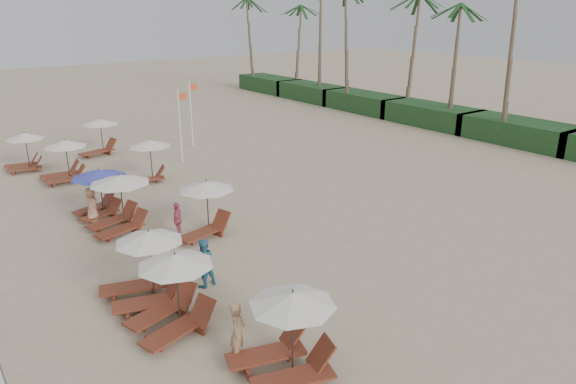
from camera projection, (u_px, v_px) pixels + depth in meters
ground at (355, 273)px, 18.31m from camera, size 160.00×160.00×0.00m
shrub_hedge at (431, 115)px, 41.40m from camera, size 3.20×53.00×1.60m
lounger_station_0 at (284, 338)px, 12.94m from camera, size 2.69×2.49×2.22m
lounger_station_1 at (169, 296)px, 14.81m from camera, size 2.68×2.46×2.28m
lounger_station_2 at (143, 272)px, 16.22m from camera, size 2.70×2.63×2.32m
lounger_station_3 at (117, 204)px, 21.40m from camera, size 2.78×2.45×2.38m
lounger_station_4 at (97, 190)px, 23.00m from camera, size 2.54×2.42×2.11m
lounger_station_5 at (63, 162)px, 27.72m from camera, size 2.59×2.22×2.21m
lounger_station_6 at (23, 152)px, 29.58m from camera, size 2.40×2.09×2.15m
inland_station_0 at (204, 206)px, 20.88m from camera, size 2.84×2.24×2.22m
inland_station_1 at (149, 155)px, 27.54m from camera, size 2.60×2.24×2.22m
inland_station_2 at (98, 135)px, 32.71m from camera, size 2.89×2.24×2.22m
beachgoer_near at (238, 332)px, 13.54m from camera, size 0.72×0.71×1.68m
beachgoer_mid_a at (203, 263)px, 17.17m from camera, size 0.87×0.71×1.68m
beachgoer_mid_b at (171, 259)px, 17.67m from camera, size 0.84×1.10×1.51m
beachgoer_far_a at (178, 220)px, 21.00m from camera, size 0.82×0.90×1.48m
beachgoer_far_b at (92, 205)px, 22.45m from camera, size 0.80×0.91×1.57m
flag_pole_near at (180, 123)px, 30.71m from camera, size 0.59×0.08×4.35m
flag_pole_far at (191, 110)px, 34.60m from camera, size 0.60×0.08×4.32m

